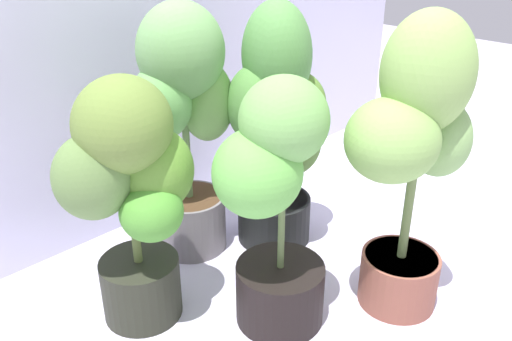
% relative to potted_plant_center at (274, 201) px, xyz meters
% --- Properties ---
extents(ground_plane, '(8.00, 8.00, 0.00)m').
position_rel_potted_plant_center_xyz_m(ground_plane, '(0.04, -0.11, -0.39)').
color(ground_plane, silver).
rests_on(ground_plane, ground).
extents(potted_plant_center, '(0.36, 0.31, 0.72)m').
position_rel_potted_plant_center_xyz_m(potted_plant_center, '(0.00, 0.00, 0.00)').
color(potted_plant_center, black).
rests_on(potted_plant_center, ground).
extents(potted_plant_back_center, '(0.37, 0.34, 0.83)m').
position_rel_potted_plant_center_xyz_m(potted_plant_back_center, '(0.08, 0.46, 0.09)').
color(potted_plant_back_center, slate).
rests_on(potted_plant_back_center, ground).
extents(potted_plant_front_right, '(0.38, 0.31, 0.86)m').
position_rel_potted_plant_center_xyz_m(potted_plant_front_right, '(0.31, -0.20, 0.11)').
color(potted_plant_front_right, brown).
rests_on(potted_plant_front_right, ground).
extents(potted_plant_back_left, '(0.39, 0.33, 0.71)m').
position_rel_potted_plant_center_xyz_m(potted_plant_back_left, '(-0.24, 0.28, 0.03)').
color(potted_plant_back_left, '#282B1E').
rests_on(potted_plant_back_left, ground).
extents(potted_plant_back_right, '(0.38, 0.35, 0.83)m').
position_rel_potted_plant_center_xyz_m(potted_plant_back_right, '(0.32, 0.28, 0.06)').
color(potted_plant_back_right, black).
rests_on(potted_plant_back_right, ground).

